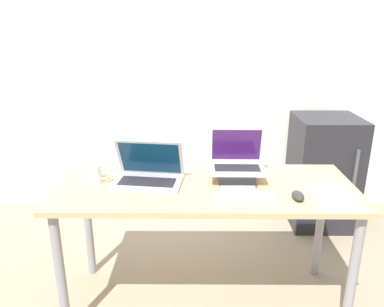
% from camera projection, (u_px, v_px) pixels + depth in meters
% --- Properties ---
extents(wall_back, '(8.00, 0.05, 2.70)m').
position_uv_depth(wall_back, '(202.00, 54.00, 3.08)').
color(wall_back, silver).
rests_on(wall_back, ground_plane).
extents(desk, '(1.60, 0.64, 0.75)m').
position_uv_depth(desk, '(205.00, 200.00, 2.04)').
color(desk, tan).
rests_on(desk, ground_plane).
extents(laptop_left, '(0.39, 0.29, 0.24)m').
position_uv_depth(laptop_left, '(149.00, 174.00, 2.04)').
color(laptop_left, '#B2B2B7').
rests_on(laptop_left, desk).
extents(book_stack, '(0.19, 0.26, 0.06)m').
position_uv_depth(book_stack, '(236.00, 176.00, 2.06)').
color(book_stack, white).
rests_on(book_stack, desk).
extents(laptop_on_books, '(0.30, 0.22, 0.23)m').
position_uv_depth(laptop_on_books, '(237.00, 160.00, 2.07)').
color(laptop_on_books, silver).
rests_on(laptop_on_books, book_stack).
extents(wireless_keyboard, '(0.32, 0.14, 0.01)m').
position_uv_depth(wireless_keyboard, '(245.00, 197.00, 1.86)').
color(wireless_keyboard, white).
rests_on(wireless_keyboard, desk).
extents(mouse, '(0.06, 0.10, 0.04)m').
position_uv_depth(mouse, '(298.00, 196.00, 1.85)').
color(mouse, '#2D2D2D').
rests_on(mouse, desk).
extents(notepad, '(0.21, 0.31, 0.01)m').
position_uv_depth(notepad, '(336.00, 198.00, 1.85)').
color(notepad, silver).
rests_on(notepad, desk).
extents(mug, '(0.14, 0.09, 0.10)m').
position_uv_depth(mug, '(94.00, 174.00, 2.03)').
color(mug, white).
rests_on(mug, desk).
extents(mini_fridge, '(0.49, 0.51, 0.90)m').
position_uv_depth(mini_fridge, '(323.00, 171.00, 3.03)').
color(mini_fridge, '#232328').
rests_on(mini_fridge, ground_plane).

